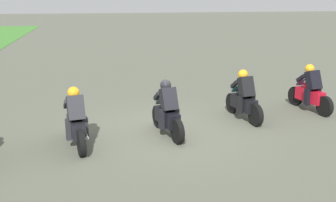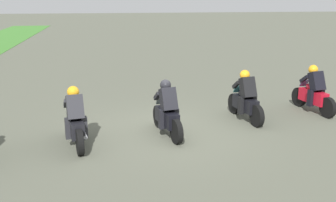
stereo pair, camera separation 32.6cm
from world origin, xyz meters
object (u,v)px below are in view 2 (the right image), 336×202
Objects in this scene: rider_lane_a at (314,93)px; rider_lane_d at (75,122)px; rider_lane_c at (167,113)px; rider_lane_b at (246,100)px.

rider_lane_d is (-2.07, 7.30, 0.00)m from rider_lane_a.
rider_lane_c is at bearing -90.74° from rider_lane_d.
rider_lane_b is 1.00× the size of rider_lane_d.
rider_lane_b is 2.71m from rider_lane_c.
rider_lane_b is 5.11m from rider_lane_d.
rider_lane_a and rider_lane_b have the same top height.
rider_lane_b is at bearing -84.61° from rider_lane_d.
rider_lane_a is at bearing -86.01° from rider_lane_d.
rider_lane_c is at bearing 101.81° from rider_lane_b.
rider_lane_a is 2.49m from rider_lane_b.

